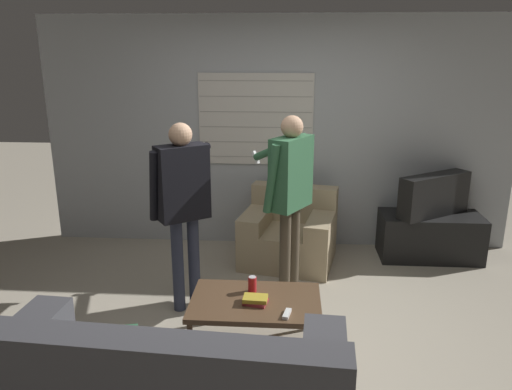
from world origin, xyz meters
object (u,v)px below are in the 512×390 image
at_px(book_stack, 255,300).
at_px(coffee_table, 255,304).
at_px(tv, 434,195).
at_px(person_left_standing, 183,195).
at_px(soda_can, 252,284).
at_px(armchair_beige, 289,234).
at_px(spare_remote, 287,314).
at_px(person_right_standing, 290,185).

bearing_deg(book_stack, coffee_table, 93.93).
height_order(tv, person_left_standing, person_left_standing).
height_order(book_stack, soda_can, soda_can).
xyz_separation_m(armchair_beige, spare_remote, (-0.01, -1.84, 0.10)).
relative_size(person_left_standing, book_stack, 8.43).
height_order(coffee_table, person_left_standing, person_left_standing).
xyz_separation_m(coffee_table, spare_remote, (0.24, -0.21, 0.05)).
bearing_deg(person_right_standing, tv, -27.48).
height_order(coffee_table, tv, tv).
bearing_deg(armchair_beige, book_stack, 93.11).
bearing_deg(spare_remote, coffee_table, 150.79).
relative_size(tv, person_left_standing, 0.51).
height_order(person_right_standing, soda_can, person_right_standing).
height_order(coffee_table, soda_can, soda_can).
distance_m(person_left_standing, person_right_standing, 0.94).
bearing_deg(person_left_standing, tv, -7.35).
relative_size(tv, person_right_standing, 0.50).
bearing_deg(soda_can, coffee_table, -75.54).
height_order(soda_can, spare_remote, soda_can).
height_order(armchair_beige, person_right_standing, person_right_standing).
distance_m(tv, book_stack, 2.58).
distance_m(person_right_standing, spare_remote, 1.27).
relative_size(coffee_table, book_stack, 5.02).
relative_size(person_right_standing, spare_remote, 12.24).
relative_size(tv, soda_can, 6.56).
distance_m(tv, person_left_standing, 2.73).
bearing_deg(tv, soda_can, 9.57).
relative_size(armchair_beige, coffee_table, 1.09).
distance_m(person_left_standing, soda_can, 0.95).
height_order(armchair_beige, soda_can, armchair_beige).
bearing_deg(spare_remote, tv, 65.12).
bearing_deg(armchair_beige, spare_remote, 101.05).
relative_size(person_right_standing, soda_can, 13.17).
distance_m(person_left_standing, spare_remote, 1.33).
bearing_deg(armchair_beige, person_right_standing, 100.73).
relative_size(book_stack, soda_can, 1.54).
height_order(person_right_standing, book_stack, person_right_standing).
distance_m(coffee_table, spare_remote, 0.32).
distance_m(armchair_beige, coffee_table, 1.65).
bearing_deg(person_left_standing, soda_can, -70.21).
bearing_deg(soda_can, armchair_beige, 79.39).
height_order(person_left_standing, soda_can, person_left_standing).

